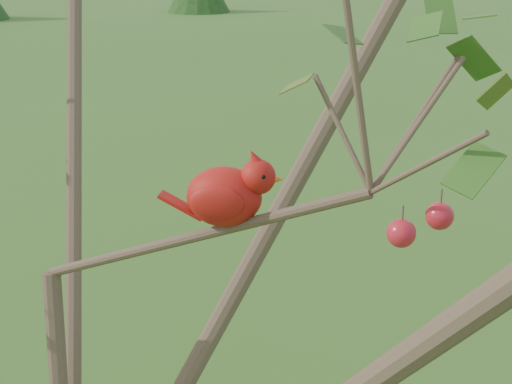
% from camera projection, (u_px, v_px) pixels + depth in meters
% --- Properties ---
extents(crabapple_tree, '(2.35, 2.05, 2.95)m').
position_uv_depth(crabapple_tree, '(33.00, 215.00, 1.14)').
color(crabapple_tree, '#3C2D20').
rests_on(crabapple_tree, ground).
extents(cardinal, '(0.20, 0.12, 0.14)m').
position_uv_depth(cardinal, '(228.00, 194.00, 1.11)').
color(cardinal, red).
rests_on(cardinal, ground).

